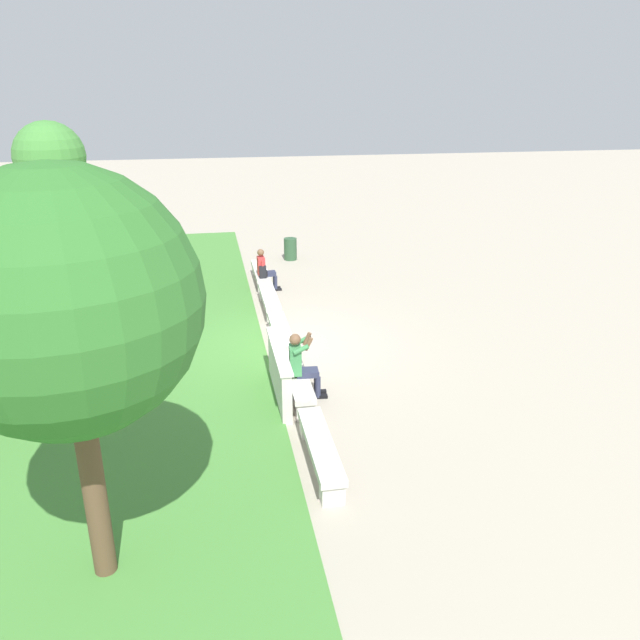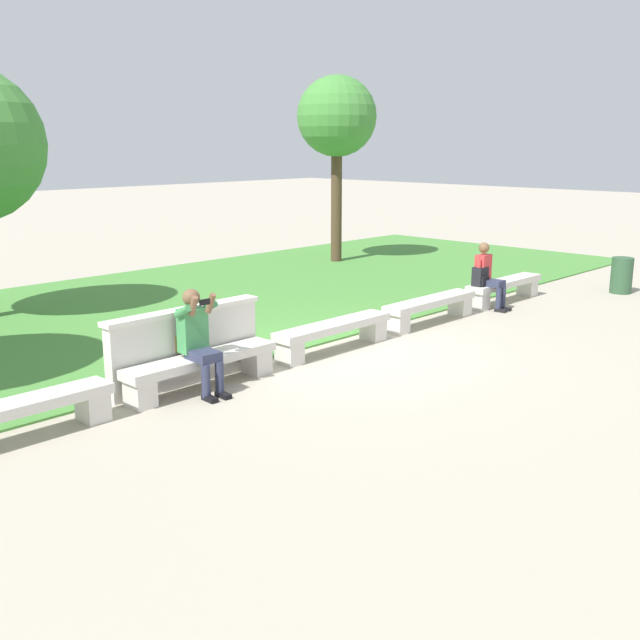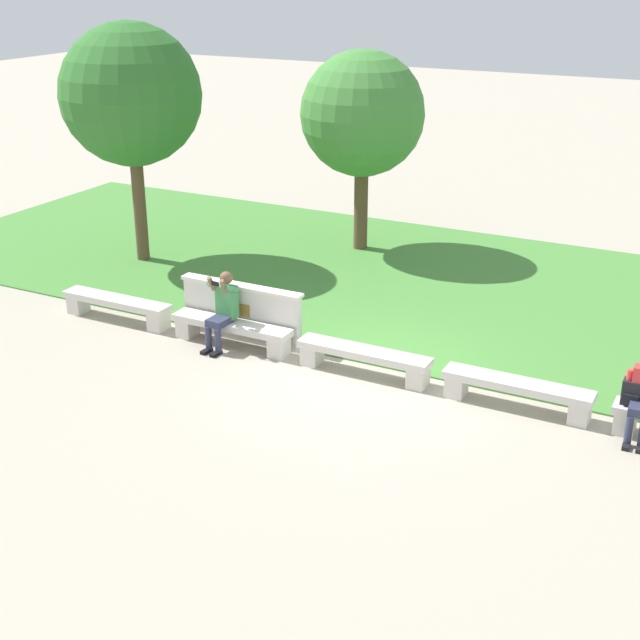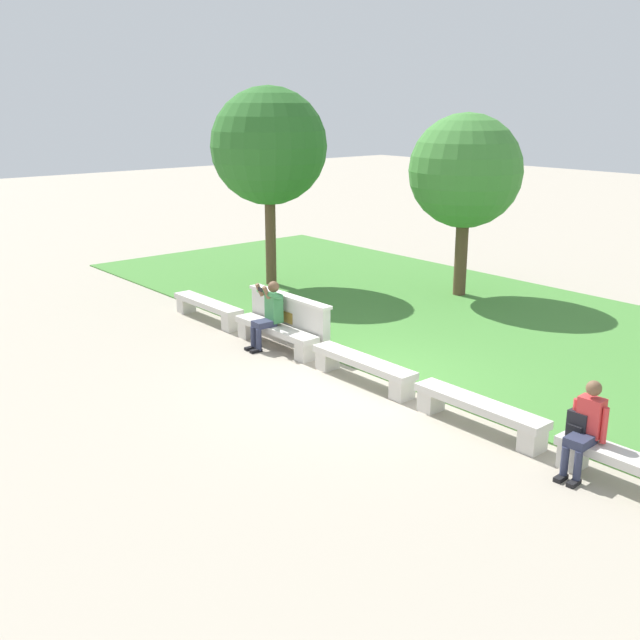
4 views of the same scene
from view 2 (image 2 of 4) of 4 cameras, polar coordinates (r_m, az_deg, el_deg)
name	(u,v)px [view 2 (image 2 of 4)]	position (r m, az deg, el deg)	size (l,w,h in m)	color
ground_plane	(334,351)	(11.39, 1.05, -2.38)	(80.00, 80.00, 0.00)	#A89E8C
grass_strip	(166,307)	(14.63, -11.62, 0.96)	(24.12, 8.00, 0.03)	#478438
bench_main	(12,416)	(8.53, -22.42, -6.75)	(2.21, 0.40, 0.45)	beige
bench_near	(202,366)	(9.70, -8.98, -3.48)	(2.21, 0.40, 0.45)	beige
bench_mid	(334,332)	(11.31, 1.05, -0.89)	(2.21, 0.40, 0.45)	beige
bench_far	(430,306)	(13.18, 8.41, 1.04)	(2.21, 0.40, 0.45)	beige
bench_end	(504,287)	(15.23, 13.87, 2.45)	(2.21, 0.40, 0.45)	beige
backrest_wall_with_plaque	(185,345)	(9.91, -10.21, -1.91)	(2.33, 0.24, 1.01)	beige
person_photographer	(198,336)	(9.47, -9.29, -1.22)	(0.49, 0.74, 1.32)	black
person_distant	(488,274)	(14.49, 12.67, 3.44)	(0.48, 0.69, 1.26)	black
backpack	(480,277)	(14.43, 12.13, 3.24)	(0.28, 0.24, 0.43)	black
tree_right_background	(337,119)	(19.66, 1.29, 15.09)	(2.03, 2.03, 4.75)	#4C3826
trash_bin	(622,275)	(16.93, 22.00, 3.17)	(0.44, 0.44, 0.75)	#2D5133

